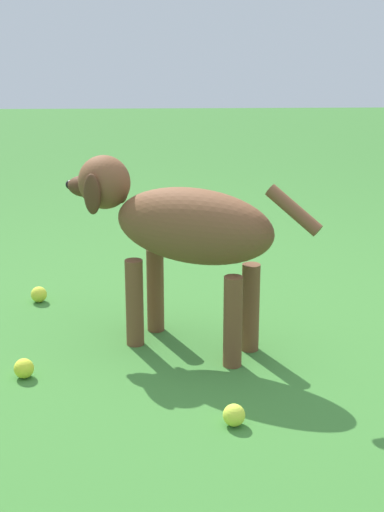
# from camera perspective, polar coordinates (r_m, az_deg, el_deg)

# --- Properties ---
(ground) EXTENTS (14.00, 14.00, 0.00)m
(ground) POSITION_cam_1_polar(r_m,az_deg,el_deg) (2.89, 0.04, -6.08)
(ground) COLOR #38722D
(dog) EXTENTS (0.54, 0.88, 0.66)m
(dog) POSITION_cam_1_polar(r_m,az_deg,el_deg) (2.71, -1.08, 2.13)
(dog) COLOR brown
(dog) RESTS_ON ground
(tennis_ball_1) EXTENTS (0.07, 0.07, 0.07)m
(tennis_ball_1) POSITION_cam_1_polar(r_m,az_deg,el_deg) (3.30, -11.07, -2.76)
(tennis_ball_1) COLOR #CBD137
(tennis_ball_1) RESTS_ON ground
(tennis_ball_3) EXTENTS (0.07, 0.07, 0.07)m
(tennis_ball_3) POSITION_cam_1_polar(r_m,az_deg,el_deg) (2.32, 3.07, -11.48)
(tennis_ball_3) COLOR #D2E23F
(tennis_ball_3) RESTS_ON ground
(tennis_ball_4) EXTENTS (0.07, 0.07, 0.07)m
(tennis_ball_4) POSITION_cam_1_polar(r_m,az_deg,el_deg) (2.65, -12.13, -7.99)
(tennis_ball_4) COLOR #CFD732
(tennis_ball_4) RESTS_ON ground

